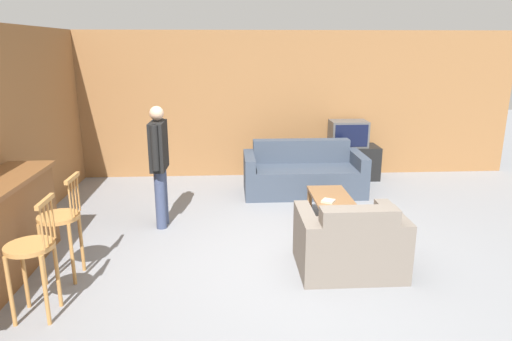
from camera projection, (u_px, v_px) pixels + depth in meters
ground_plane at (278, 265)px, 5.03m from camera, size 24.00×24.00×0.00m
wall_back at (257, 105)px, 8.24m from camera, size 9.40×0.08×2.60m
wall_left at (18, 130)px, 5.80m from camera, size 0.08×8.69×2.60m
bar_chair_near at (33, 255)px, 3.94m from camera, size 0.42×0.42×1.10m
bar_chair_mid at (61, 224)px, 4.61m from camera, size 0.42×0.42×1.10m
couch_far at (303, 175)px, 7.46m from camera, size 1.93×0.89×0.83m
armchair_near at (350, 244)px, 4.85m from camera, size 1.09×0.85×0.81m
coffee_table at (332, 201)px, 6.05m from camera, size 0.50×1.02×0.41m
tv_unit at (347, 162)px, 8.27m from camera, size 1.11×0.54×0.60m
tv at (348, 134)px, 8.12m from camera, size 0.65×0.45×0.46m
book_on_table at (328, 201)px, 5.83m from camera, size 0.21×0.21×0.03m
person_by_window at (159, 160)px, 5.90m from camera, size 0.19×0.59×1.61m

